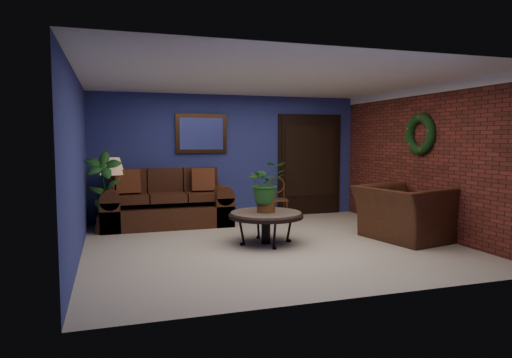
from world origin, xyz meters
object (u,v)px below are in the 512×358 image
object	(u,v)px
end_table	(113,206)
side_chair	(277,195)
table_lamp	(112,173)
armchair	(404,213)
coffee_table	(266,216)
sofa	(166,207)

from	to	relation	value
end_table	side_chair	size ratio (longest dim) A/B	0.69
table_lamp	armchair	world-z (taller)	table_lamp
table_lamp	side_chair	world-z (taller)	table_lamp
coffee_table	sofa	bearing A→B (deg)	122.68
end_table	side_chair	distance (m)	3.18
sofa	end_table	bearing A→B (deg)	-177.66
sofa	coffee_table	distance (m)	2.39
side_chair	armchair	xyz separation A→B (m)	(1.27, -2.44, -0.05)
end_table	table_lamp	distance (m)	0.59
armchair	side_chair	bearing A→B (deg)	15.96
side_chair	armchair	world-z (taller)	armchair
end_table	armchair	world-z (taller)	armchair
sofa	coffee_table	xyz separation A→B (m)	(1.29, -2.01, 0.09)
coffee_table	side_chair	size ratio (longest dim) A/B	1.36
armchair	coffee_table	bearing A→B (deg)	68.15
table_lamp	armchair	xyz separation A→B (m)	(4.45, -2.37, -0.57)
table_lamp	side_chair	size ratio (longest dim) A/B	0.86
coffee_table	side_chair	distance (m)	2.24
sofa	side_chair	size ratio (longest dim) A/B	2.79
sofa	side_chair	distance (m)	2.24
table_lamp	coffee_table	bearing A→B (deg)	-41.39
end_table	side_chair	bearing A→B (deg)	1.11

